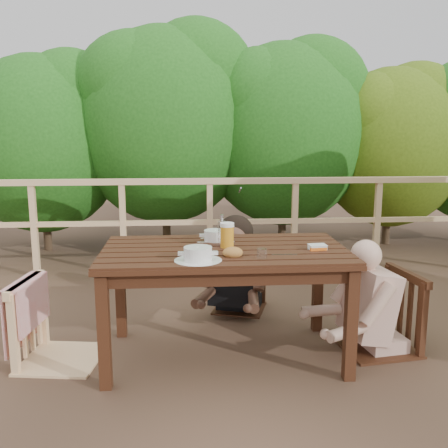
{
  "coord_description": "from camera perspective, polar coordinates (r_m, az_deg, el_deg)",
  "views": [
    {
      "loc": [
        -0.25,
        -3.19,
        1.52
      ],
      "look_at": [
        0.0,
        0.05,
        0.9
      ],
      "focal_mm": 40.5,
      "sensor_mm": 36.0,
      "label": 1
    }
  ],
  "objects": [
    {
      "name": "ground",
      "position": [
        3.54,
        0.06,
        -14.6
      ],
      "size": [
        60.0,
        60.0,
        0.0
      ],
      "primitive_type": "plane",
      "color": "brown",
      "rests_on": "ground"
    },
    {
      "name": "table",
      "position": [
        3.4,
        0.06,
        -9.01
      ],
      "size": [
        1.59,
        0.89,
        0.73
      ],
      "primitive_type": "cube",
      "color": "black",
      "rests_on": "ground"
    },
    {
      "name": "chair_left",
      "position": [
        3.46,
        -18.2,
        -6.64
      ],
      "size": [
        0.58,
        0.58,
        1.03
      ],
      "primitive_type": "cube",
      "rotation": [
        0.0,
        0.0,
        1.43
      ],
      "color": "#E0B380",
      "rests_on": "ground"
    },
    {
      "name": "chair_far",
      "position": [
        4.25,
        1.79,
        -4.35
      ],
      "size": [
        0.51,
        0.51,
        0.82
      ],
      "primitive_type": "cube",
      "rotation": [
        0.0,
        0.0,
        -0.31
      ],
      "color": "black",
      "rests_on": "ground"
    },
    {
      "name": "chair_right",
      "position": [
        3.64,
        17.09,
        -5.82
      ],
      "size": [
        0.58,
        0.58,
        1.02
      ],
      "primitive_type": "cube",
      "rotation": [
        0.0,
        0.0,
        -1.42
      ],
      "color": "black",
      "rests_on": "ground"
    },
    {
      "name": "woman",
      "position": [
        4.21,
        1.78,
        -1.34
      ],
      "size": [
        0.68,
        0.75,
        1.27
      ],
      "primitive_type": null,
      "rotation": [
        0.0,
        0.0,
        2.84
      ],
      "color": "black",
      "rests_on": "ground"
    },
    {
      "name": "diner_right",
      "position": [
        3.62,
        17.65,
        -3.78
      ],
      "size": [
        0.71,
        0.61,
        1.28
      ],
      "primitive_type": null,
      "rotation": [
        0.0,
        0.0,
        1.72
      ],
      "color": "tan",
      "rests_on": "ground"
    },
    {
      "name": "railing",
      "position": [
        5.3,
        -1.6,
        -0.26
      ],
      "size": [
        5.6,
        0.1,
        1.01
      ],
      "primitive_type": "cube",
      "color": "#E0B380",
      "rests_on": "ground"
    },
    {
      "name": "hedge_row",
      "position": [
        6.44,
        1.47,
        14.18
      ],
      "size": [
        6.6,
        1.6,
        3.8
      ],
      "primitive_type": null,
      "color": "#1D5215",
      "rests_on": "ground"
    },
    {
      "name": "soup_near",
      "position": [
        3.0,
        -2.96,
        -3.5
      ],
      "size": [
        0.28,
        0.28,
        0.09
      ],
      "primitive_type": "cylinder",
      "color": "white",
      "rests_on": "table"
    },
    {
      "name": "soup_far",
      "position": [
        3.51,
        -0.97,
        -1.41
      ],
      "size": [
        0.27,
        0.27,
        0.09
      ],
      "primitive_type": "cylinder",
      "color": "white",
      "rests_on": "table"
    },
    {
      "name": "bread_roll",
      "position": [
        3.09,
        1.0,
        -3.26
      ],
      "size": [
        0.12,
        0.09,
        0.07
      ],
      "primitive_type": "ellipsoid",
      "color": "olive",
      "rests_on": "table"
    },
    {
      "name": "beer_glass",
      "position": [
        3.3,
        0.35,
        -1.39
      ],
      "size": [
        0.09,
        0.09,
        0.18
      ],
      "primitive_type": "cylinder",
      "color": "gold",
      "rests_on": "table"
    },
    {
      "name": "bottle",
      "position": [
        3.36,
        -0.24,
        -0.8
      ],
      "size": [
        0.05,
        0.05,
        0.22
      ],
      "primitive_type": "cylinder",
      "color": "white",
      "rests_on": "table"
    },
    {
      "name": "tumbler",
      "position": [
        3.05,
        4.3,
        -3.45
      ],
      "size": [
        0.06,
        0.06,
        0.07
      ],
      "primitive_type": "cylinder",
      "color": "white",
      "rests_on": "table"
    },
    {
      "name": "butter_tub",
      "position": [
        3.31,
        10.5,
        -2.69
      ],
      "size": [
        0.12,
        0.09,
        0.05
      ],
      "primitive_type": "cube",
      "rotation": [
        0.0,
        0.0,
        0.1
      ],
      "color": "white",
      "rests_on": "table"
    }
  ]
}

